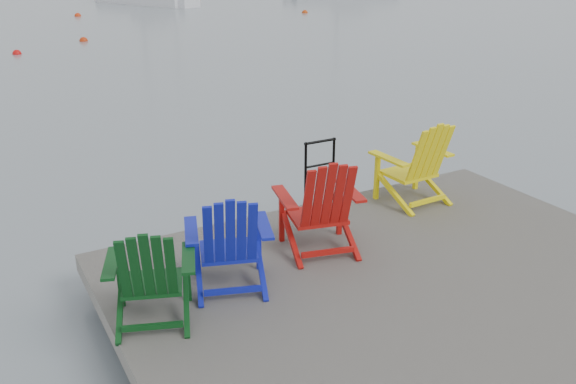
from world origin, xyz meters
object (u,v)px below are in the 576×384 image
chair_green (150,273)px  chair_blue (229,240)px  handrail (320,166)px  buoy_d (78,16)px  chair_yellow (417,162)px  chair_red (321,205)px  buoy_a (17,54)px  buoy_c (305,13)px  buoy_b (84,41)px

chair_green → chair_blue: bearing=34.3°
handrail → buoy_d: size_ratio=2.29×
buoy_d → chair_yellow: bearing=-93.3°
handrail → chair_red: size_ratio=0.78×
chair_green → chair_red: bearing=32.7°
chair_blue → chair_yellow: (3.14, 0.86, 0.04)m
chair_blue → chair_red: 1.27m
chair_green → buoy_a: bearing=107.2°
buoy_d → chair_red: bearing=-96.5°
handrail → chair_yellow: (1.16, -0.62, 0.04)m
buoy_a → chair_yellow: bearing=-81.5°
chair_blue → chair_red: size_ratio=0.94×
buoy_c → buoy_a: bearing=-155.0°
buoy_a → buoy_d: bearing=69.6°
chair_blue → buoy_b: (3.14, 22.67, -1.05)m
handrail → chair_red: (-0.74, -1.23, 0.04)m
chair_green → chair_yellow: 4.16m
chair_red → buoy_a: chair_red is taller
chair_yellow → buoy_c: chair_yellow is taller
chair_red → buoy_d: (3.78, 33.10, -1.08)m
chair_yellow → buoy_b: bearing=87.7°
buoy_c → handrail: bearing=-120.1°
buoy_c → buoy_d: buoy_d is taller
buoy_a → buoy_b: size_ratio=0.92×
chair_blue → buoy_a: size_ratio=3.25×
handrail → buoy_c: bearing=59.9°
chair_red → buoy_d: chair_red is taller
chair_blue → buoy_d: 33.73m
chair_blue → chair_red: (1.24, 0.25, 0.04)m
chair_blue → chair_red: bearing=30.1°
chair_red → buoy_a: (-1.04, 20.14, -1.08)m
chair_blue → buoy_a: bearing=108.3°
handrail → buoy_c: 31.29m
buoy_b → buoy_c: (14.53, 5.86, 0.00)m
handrail → buoy_b: bearing=86.9°
buoy_b → buoy_c: size_ratio=0.99×
chair_yellow → buoy_a: chair_yellow is taller
buoy_b → buoy_d: buoy_d is taller
buoy_b → buoy_c: bearing=22.0°
buoy_a → buoy_c: bearing=25.0°
handrail → buoy_d: handrail is taller
chair_yellow → buoy_d: chair_yellow is taller
chair_green → chair_yellow: chair_yellow is taller
buoy_a → buoy_b: bearing=37.8°
chair_green → buoy_b: chair_green is taller
chair_red → buoy_b: 22.53m
chair_yellow → buoy_b: (0.01, 21.81, -1.08)m
chair_blue → buoy_d: (5.02, 33.34, -1.05)m
handrail → chair_green: chair_green is taller
buoy_c → buoy_b: bearing=-158.0°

